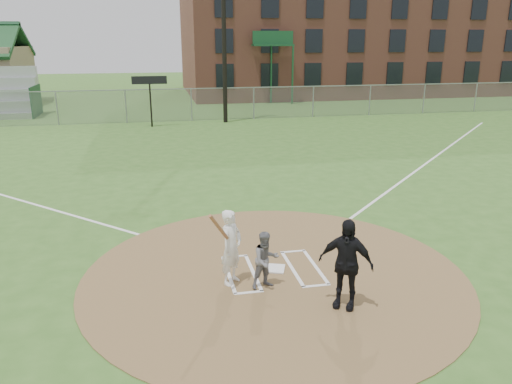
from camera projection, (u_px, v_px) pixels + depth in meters
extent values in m
plane|color=#366221|center=(274.00, 274.00, 11.03)|extent=(140.00, 140.00, 0.00)
cylinder|color=olive|center=(274.00, 274.00, 11.03)|extent=(8.40, 8.40, 0.02)
cube|color=silver|center=(274.00, 269.00, 11.22)|extent=(0.58, 0.58, 0.03)
cube|color=white|center=(430.00, 161.00, 21.19)|extent=(17.04, 17.04, 0.01)
imported|color=slate|center=(266.00, 260.00, 10.24)|extent=(0.70, 0.61, 1.23)
imported|color=black|center=(346.00, 264.00, 9.43)|extent=(1.11, 0.95, 1.79)
cube|color=white|center=(229.00, 274.00, 10.97)|extent=(0.08, 1.80, 0.01)
cube|color=white|center=(253.00, 272.00, 11.07)|extent=(0.08, 1.80, 0.01)
cube|color=white|center=(235.00, 256.00, 11.86)|extent=(0.62, 0.08, 0.01)
cube|color=white|center=(249.00, 292.00, 10.18)|extent=(0.62, 0.08, 0.01)
cube|color=white|center=(315.00, 266.00, 11.36)|extent=(0.08, 1.80, 0.01)
cube|color=white|center=(292.00, 268.00, 11.25)|extent=(0.08, 1.80, 0.01)
cube|color=white|center=(293.00, 251.00, 12.14)|extent=(0.62, 0.08, 0.01)
cube|color=white|center=(316.00, 286.00, 10.46)|extent=(0.62, 0.08, 0.01)
imported|color=white|center=(231.00, 247.00, 10.38)|extent=(0.68, 0.70, 1.62)
cylinder|color=#945C3B|center=(219.00, 227.00, 9.76)|extent=(0.47, 0.48, 0.70)
cube|color=slate|center=(191.00, 105.00, 31.32)|extent=(56.00, 0.03, 2.00)
cube|color=gray|center=(191.00, 89.00, 31.02)|extent=(56.00, 0.06, 0.06)
cube|color=gray|center=(191.00, 105.00, 31.32)|extent=(56.08, 0.08, 2.00)
cube|color=#194728|center=(36.00, 101.00, 33.31)|extent=(0.08, 3.20, 2.00)
cube|color=#975141|center=(344.00, 11.00, 47.48)|extent=(30.00, 16.00, 15.00)
cube|color=black|center=(379.00, 7.00, 39.95)|extent=(26.60, 0.10, 12.20)
cube|color=#194728|center=(273.00, 45.00, 38.51)|extent=(3.20, 1.00, 0.15)
cube|color=#194728|center=(271.00, 74.00, 39.64)|extent=(0.12, 0.12, 4.50)
cube|color=#194728|center=(293.00, 75.00, 39.05)|extent=(0.12, 0.12, 4.50)
cube|color=#194728|center=(273.00, 38.00, 38.35)|extent=(3.20, 0.08, 1.00)
cylinder|color=black|center=(224.00, 20.00, 29.30)|extent=(0.26, 0.26, 12.00)
cylinder|color=black|center=(151.00, 105.00, 29.06)|extent=(0.10, 0.10, 2.60)
cube|color=black|center=(149.00, 80.00, 28.65)|extent=(2.00, 0.10, 0.45)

